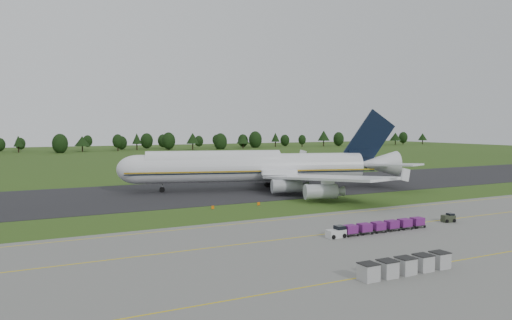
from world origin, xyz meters
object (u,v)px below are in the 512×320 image
utility_cart (448,219)px  aircraft (258,167)px  uld_row (406,266)px  edge_markers (236,206)px  baggage_train (377,227)px

utility_cart → aircraft: bearing=100.1°
utility_cart → uld_row: bearing=-145.5°
aircraft → edge_markers: size_ratio=6.90×
aircraft → utility_cart: size_ratio=32.06×
baggage_train → edge_markers: 30.36m
baggage_train → utility_cart: 15.19m
aircraft → edge_markers: aircraft is taller
aircraft → baggage_train: (-6.54, -49.47, -4.59)m
uld_row → utility_cart: bearing=34.5°
utility_cart → edge_markers: bearing=129.7°
aircraft → utility_cart: aircraft is taller
aircraft → utility_cart: 49.54m
edge_markers → uld_row: bearing=-92.7°
baggage_train → utility_cart: size_ratio=8.00×
utility_cart → uld_row: uld_row is taller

